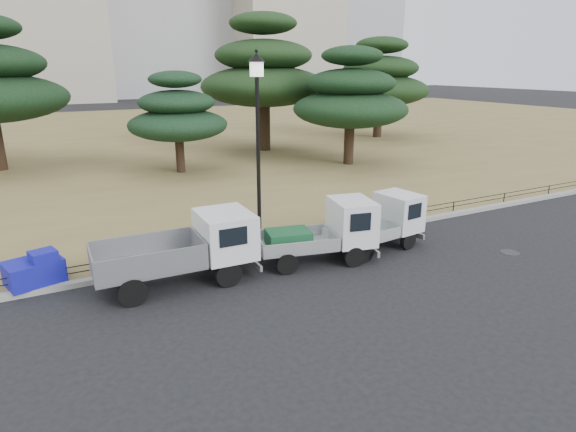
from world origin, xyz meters
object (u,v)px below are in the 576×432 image
street_lamp (258,120)px  tarp_pile (35,270)px  truck_kei_rear (381,223)px  truck_kei_front (325,232)px  truck_large (186,247)px

street_lamp → tarp_pile: 7.60m
truck_kei_rear → tarp_pile: truck_kei_rear is taller
truck_kei_rear → tarp_pile: bearing=162.0°
truck_kei_front → truck_large: bearing=-173.7°
truck_large → truck_kei_rear: size_ratio=1.25×
truck_kei_front → street_lamp: street_lamp is taller
truck_kei_rear → tarp_pile: size_ratio=2.15×
truck_kei_front → truck_kei_rear: truck_kei_front is taller
truck_kei_front → truck_kei_rear: bearing=14.3°
street_lamp → truck_kei_rear: bearing=-26.2°
truck_kei_front → truck_kei_rear: (2.22, 0.09, -0.07)m
truck_large → tarp_pile: (-3.76, 1.56, -0.53)m
truck_large → truck_kei_front: (4.24, -0.42, -0.11)m
truck_kei_front → tarp_pile: (-8.00, 1.98, -0.42)m
tarp_pile → street_lamp: bearing=-1.1°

